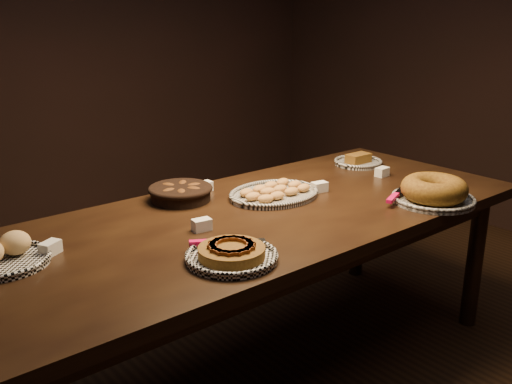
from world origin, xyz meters
TOP-DOWN VIEW (x-y plane):
  - ground at (0.00, 0.00)m, footprint 5.00×5.00m
  - buffet_table at (0.00, 0.00)m, footprint 2.40×1.00m
  - apple_tart_plate at (-0.38, -0.31)m, footprint 0.32×0.32m
  - madeleine_platter at (0.17, 0.12)m, footprint 0.42×0.35m
  - bundt_cake_plate at (0.66, -0.38)m, footprint 0.40×0.37m
  - croissant_basket at (-0.18, 0.34)m, footprint 0.33×0.33m
  - bread_roll_plate at (-0.98, 0.15)m, footprint 0.30×0.30m
  - loaf_plate at (0.89, 0.25)m, footprint 0.26×0.26m
  - tent_cards at (0.01, 0.11)m, footprint 1.72×0.45m

SIDE VIEW (x-z plane):
  - ground at x=0.00m, z-range 0.00..0.00m
  - buffet_table at x=0.00m, z-range 0.30..1.05m
  - madeleine_platter at x=0.17m, z-range 0.74..0.79m
  - loaf_plate at x=0.89m, z-range 0.74..0.80m
  - tent_cards at x=0.01m, z-range 0.75..0.79m
  - apple_tart_plate at x=-0.38m, z-range 0.74..0.80m
  - bread_roll_plate at x=-0.98m, z-range 0.73..0.83m
  - croissant_basket at x=-0.18m, z-range 0.75..0.83m
  - bundt_cake_plate at x=0.66m, z-range 0.74..0.85m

